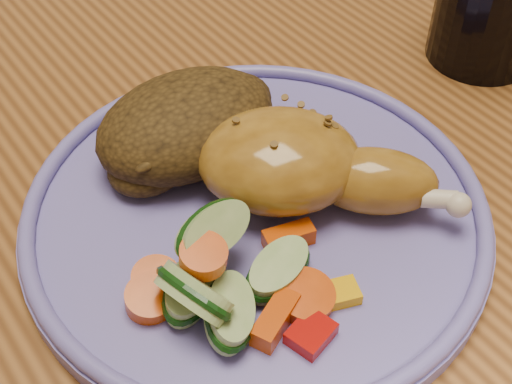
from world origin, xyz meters
TOP-DOWN VIEW (x-y plane):
  - dining_table at (0.00, 0.00)m, footprint 0.90×1.40m
  - chair_far at (0.00, 0.63)m, footprint 0.42×0.42m
  - plate at (-0.08, -0.13)m, footprint 0.28×0.28m
  - plate_rim at (-0.08, -0.13)m, footprint 0.28×0.28m
  - chicken_leg at (-0.05, -0.13)m, footprint 0.14×0.15m
  - rice_pilaf at (-0.08, -0.06)m, footprint 0.13×0.09m
  - vegetable_pile at (-0.13, -0.17)m, footprint 0.11×0.10m

SIDE VIEW (x-z plane):
  - chair_far at x=0.00m, z-range 0.04..0.95m
  - dining_table at x=0.00m, z-range 0.29..1.04m
  - plate at x=-0.08m, z-range 0.75..0.76m
  - plate_rim at x=-0.08m, z-range 0.76..0.77m
  - vegetable_pile at x=-0.13m, z-range 0.75..0.80m
  - rice_pilaf at x=-0.08m, z-range 0.76..0.81m
  - chicken_leg at x=-0.05m, z-range 0.76..0.81m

